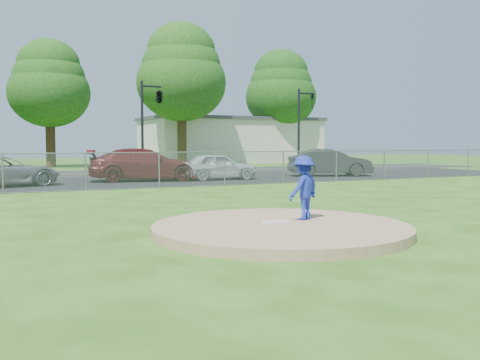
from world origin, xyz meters
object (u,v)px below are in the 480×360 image
object	(u,v)px
traffic_signal_right	(302,122)
parked_car_pearl	(218,166)
tree_far_right	(281,88)
parked_car_charcoal	(330,162)
pitcher	(304,188)
parked_car_gray	(3,172)
commercial_building	(230,140)
tree_right	(181,72)
traffic_cone	(2,178)
parked_car_darkred	(145,165)
traffic_signal_center	(158,98)
tree_center	(49,83)

from	to	relation	value
traffic_signal_right	parked_car_pearl	size ratio (longest dim) A/B	1.39
tree_far_right	parked_car_charcoal	bearing A→B (deg)	-112.06
pitcher	parked_car_gray	world-z (taller)	pitcher
commercial_building	tree_right	world-z (taller)	tree_right
traffic_cone	parked_car_darkred	distance (m)	6.69
parked_car_gray	parked_car_charcoal	size ratio (longest dim) A/B	1.00
tree_far_right	parked_car_gray	distance (m)	32.29
parked_car_gray	parked_car_pearl	size ratio (longest dim) A/B	1.16
traffic_signal_right	parked_car_darkred	world-z (taller)	traffic_signal_right
traffic_signal_right	traffic_signal_center	bearing A→B (deg)	-180.00
tree_center	pitcher	bearing A→B (deg)	-86.96
tree_center	traffic_cone	size ratio (longest dim) A/B	12.87
tree_center	pitcher	size ratio (longest dim) A/B	6.96
commercial_building	parked_car_gray	distance (m)	30.77
commercial_building	pitcher	distance (m)	40.60
traffic_signal_right	pitcher	bearing A→B (deg)	-121.89
tree_center	tree_right	bearing A→B (deg)	-11.31
tree_center	parked_car_charcoal	size ratio (longest dim) A/B	2.11
tree_right	parked_car_charcoal	world-z (taller)	tree_right
traffic_cone	parked_car_pearl	world-z (taller)	parked_car_pearl
pitcher	parked_car_charcoal	distance (m)	19.01
parked_car_darkred	parked_car_pearl	xyz separation A→B (m)	(3.60, -0.77, -0.12)
traffic_signal_right	parked_car_darkred	size ratio (longest dim) A/B	1.01
tree_center	pitcher	world-z (taller)	tree_center
traffic_cone	parked_car_charcoal	distance (m)	17.12
traffic_signal_center	traffic_signal_right	world-z (taller)	same
tree_center	parked_car_gray	size ratio (longest dim) A/B	2.11
parked_car_darkred	tree_far_right	bearing A→B (deg)	-33.07
parked_car_pearl	parked_car_gray	bearing A→B (deg)	92.06
tree_right	parked_car_gray	size ratio (longest dim) A/B	2.49
commercial_building	tree_center	xyz separation A→B (m)	(-17.00, -4.00, 4.31)
tree_center	parked_car_darkred	world-z (taller)	tree_center
tree_right	tree_far_right	world-z (taller)	tree_right
tree_right	parked_car_pearl	distance (m)	18.26
tree_far_right	parked_car_darkred	size ratio (longest dim) A/B	1.94
traffic_cone	parked_car_gray	size ratio (longest dim) A/B	0.16
tree_far_right	traffic_cone	distance (m)	32.66
tree_center	parked_car_charcoal	distance (m)	23.30
tree_right	parked_car_darkred	world-z (taller)	tree_right
traffic_signal_center	parked_car_darkred	world-z (taller)	traffic_signal_center
traffic_cone	parked_car_darkred	world-z (taller)	parked_car_darkred
traffic_signal_right	traffic_cone	xyz separation A→B (m)	(-19.20, -6.97, -2.97)
parked_car_charcoal	parked_car_darkred	bearing A→B (deg)	107.04
parked_car_darkred	commercial_building	bearing A→B (deg)	-22.10
pitcher	parked_car_darkred	size ratio (longest dim) A/B	0.26
parked_car_gray	parked_car_darkred	xyz separation A→B (m)	(6.47, 0.87, 0.16)
tree_far_right	parked_car_pearl	distance (m)	25.26
pitcher	tree_right	bearing A→B (deg)	-127.80
parked_car_pearl	pitcher	bearing A→B (deg)	165.26
parked_car_charcoal	parked_car_pearl	bearing A→B (deg)	111.39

